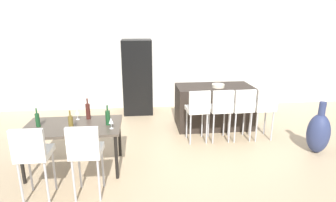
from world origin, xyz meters
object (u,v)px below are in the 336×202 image
object	(u,v)px
dining_chair_near	(32,152)
potted_plant	(241,97)
bar_chair_left	(198,108)
bar_chair_far	(264,106)
wine_bottle_inner	(71,122)
wine_glass_right	(77,112)
bar_chair_right	(242,106)
floor_vase	(318,133)
bar_chair_middle	(221,107)
refrigerator	(137,77)
wine_glass_left	(111,121)
kitchen_island	(214,106)
fruit_bowl	(218,86)
dining_chair_far	(86,150)
wine_bottle_middle	(88,111)
dining_table	(73,129)
wine_bottle_far	(38,120)
wine_bottle_near	(108,117)

from	to	relation	value
dining_chair_near	potted_plant	bearing A→B (deg)	41.17
bar_chair_left	bar_chair_far	size ratio (longest dim) A/B	1.00
wine_bottle_inner	wine_glass_right	bearing A→B (deg)	88.76
bar_chair_right	floor_vase	world-z (taller)	bar_chair_right
bar_chair_middle	refrigerator	distance (m)	2.54
refrigerator	wine_glass_left	bearing A→B (deg)	-97.48
bar_chair_middle	potted_plant	xyz separation A→B (m)	(1.15, 1.97, -0.37)
kitchen_island	fruit_bowl	world-z (taller)	fruit_bowl
bar_chair_right	bar_chair_far	bearing A→B (deg)	-0.02
dining_chair_far	wine_glass_left	world-z (taller)	dining_chair_far
bar_chair_left	dining_chair_far	world-z (taller)	same
wine_bottle_inner	bar_chair_left	bearing A→B (deg)	24.15
dining_chair_near	wine_glass_left	bearing A→B (deg)	32.53
dining_chair_far	wine_bottle_middle	distance (m)	1.08
dining_chair_near	wine_bottle_middle	world-z (taller)	wine_bottle_middle
bar_chair_far	bar_chair_right	bearing A→B (deg)	179.98
bar_chair_middle	dining_chair_far	distance (m)	2.75
bar_chair_left	potted_plant	size ratio (longest dim) A/B	1.86
bar_chair_right	bar_chair_far	size ratio (longest dim) A/B	1.00
dining_table	dining_chair_far	world-z (taller)	dining_chair_far
wine_bottle_far	floor_vase	world-z (taller)	wine_bottle_far
kitchen_island	dining_chair_near	distance (m)	3.84
bar_chair_middle	dining_table	world-z (taller)	bar_chair_middle
wine_bottle_near	refrigerator	distance (m)	2.84
kitchen_island	floor_vase	bearing A→B (deg)	-43.90
kitchen_island	refrigerator	xyz separation A→B (m)	(-1.67, 1.17, 0.46)
kitchen_island	wine_bottle_far	distance (m)	3.57
dining_table	wine_bottle_near	bearing A→B (deg)	-2.98
bar_chair_far	kitchen_island	bearing A→B (deg)	134.05
wine_bottle_inner	wine_bottle_far	size ratio (longest dim) A/B	0.98
wine_bottle_near	wine_bottle_middle	size ratio (longest dim) A/B	0.90
refrigerator	dining_table	bearing A→B (deg)	-109.75
wine_bottle_middle	potted_plant	bearing A→B (deg)	35.17
wine_bottle_middle	wine_glass_right	bearing A→B (deg)	-178.50
dining_chair_near	potted_plant	size ratio (longest dim) A/B	1.86
bar_chair_right	wine_bottle_inner	world-z (taller)	bar_chair_right
kitchen_island	fruit_bowl	bearing A→B (deg)	-70.20
bar_chair_middle	dining_chair_far	xyz separation A→B (m)	(-2.25, -1.59, 0.00)
bar_chair_left	dining_chair_near	world-z (taller)	same
wine_bottle_near	bar_chair_middle	bearing A→B (deg)	21.99
dining_chair_near	wine_glass_right	size ratio (longest dim) A/B	6.03
wine_bottle_inner	floor_vase	world-z (taller)	wine_bottle_inner
wine_bottle_far	wine_glass_right	size ratio (longest dim) A/B	1.70
wine_glass_left	fruit_bowl	xyz separation A→B (m)	(2.10, 1.67, 0.09)
bar_chair_far	fruit_bowl	size ratio (longest dim) A/B	3.98
wine_bottle_near	floor_vase	size ratio (longest dim) A/B	0.33
bar_chair_right	dining_chair_near	distance (m)	3.69
bar_chair_middle	wine_bottle_near	xyz separation A→B (m)	(-2.04, -0.82, 0.16)
wine_bottle_near	wine_bottle_middle	bearing A→B (deg)	139.54
bar_chair_left	bar_chair_right	world-z (taller)	same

